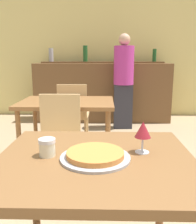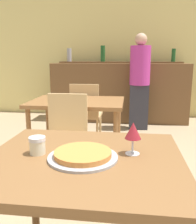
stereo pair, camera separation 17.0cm
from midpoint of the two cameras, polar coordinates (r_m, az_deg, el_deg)
The scene contains 11 objects.
wall_back at distance 5.39m, azimuth 6.18°, elevation 14.11°, with size 8.00×0.05×2.80m.
dining_table_near at distance 1.24m, azimuth 0.78°, elevation -14.13°, with size 0.94×0.84×0.76m.
dining_table_far at distance 2.82m, azimuth -3.06°, elevation 0.81°, with size 1.03×0.74×0.75m.
bar_counter at distance 4.93m, azimuth 5.83°, elevation 4.50°, with size 2.60×0.56×1.12m.
bar_back_shelf at distance 5.02m, azimuth 5.61°, elevation 11.78°, with size 2.39×0.24×0.34m.
chair_far_side_front at distance 2.35m, azimuth -5.39°, elevation -5.25°, with size 0.40×0.40×0.89m.
chair_far_side_back at distance 3.37m, azimuth -1.39°, elevation 0.20°, with size 0.40×0.40×0.89m.
pizza_tray at distance 1.18m, azimuth 0.50°, elevation -9.90°, with size 0.33×0.33×0.04m.
cheese_shaker at distance 1.24m, azimuth -9.90°, elevation -7.56°, with size 0.08×0.08×0.09m.
person_standing at distance 4.32m, azimuth 10.63°, elevation 7.46°, with size 0.34×0.34×1.62m.
wine_glass at distance 1.22m, azimuth 11.98°, elevation -4.47°, with size 0.08×0.08×0.16m.
Camera 2 is at (0.21, -1.10, 1.22)m, focal length 40.00 mm.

